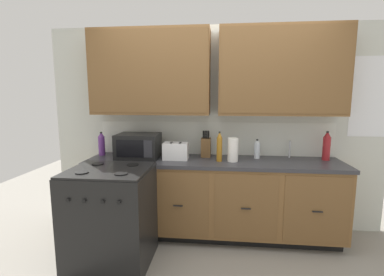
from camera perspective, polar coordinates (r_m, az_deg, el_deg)
name	(u,v)px	position (r m, az deg, el deg)	size (l,w,h in m)	color
ground_plane	(211,249)	(3.21, 3.92, -21.66)	(8.00, 8.00, 0.00)	gray
wall_unit	(215,94)	(3.27, 4.63, 9.01)	(4.02, 0.40, 2.43)	silver
counter_run	(213,197)	(3.28, 4.27, -11.98)	(2.85, 0.64, 0.90)	black
stove_range	(111,216)	(2.90, -16.25, -15.10)	(0.76, 0.68, 0.95)	black
microwave	(138,146)	(3.29, -10.92, -1.58)	(0.48, 0.37, 0.28)	black
toaster	(176,151)	(3.17, -3.32, -2.66)	(0.28, 0.18, 0.19)	white
knife_block	(206,147)	(3.29, 2.86, -1.85)	(0.11, 0.14, 0.31)	brown
sink_faucet	(290,149)	(3.43, 19.32, -2.18)	(0.02, 0.02, 0.20)	#B2B5BA
paper_towel_roll	(233,150)	(3.08, 8.36, -2.38)	(0.12, 0.12, 0.26)	white
bottle_amber	(219,147)	(3.06, 5.62, -1.82)	(0.06, 0.06, 0.33)	#9E6619
bottle_violet	(102,144)	(3.55, -17.99, -1.14)	(0.08, 0.08, 0.28)	#663384
bottle_red	(327,146)	(3.45, 25.80, -1.49)	(0.08, 0.08, 0.33)	maroon
bottle_clear	(257,149)	(3.29, 13.14, -2.19)	(0.07, 0.07, 0.22)	silver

